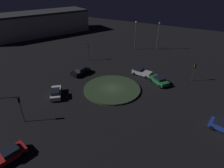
{
  "coord_description": "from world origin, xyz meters",
  "views": [
    {
      "loc": [
        -27.19,
        -15.15,
        18.86
      ],
      "look_at": [
        0.0,
        0.0,
        1.21
      ],
      "focal_mm": 30.4,
      "sensor_mm": 36.0,
      "label": 1
    }
  ],
  "objects_px": {
    "car_white": "(56,93)",
    "traffic_light_northwest": "(20,105)",
    "car_red": "(8,155)",
    "car_blue": "(224,126)",
    "streetlamp_east": "(158,34)",
    "store_building": "(37,24)",
    "car_green": "(159,80)",
    "car_silver": "(141,72)",
    "car_black": "(80,71)",
    "streetlamp_east_near": "(136,32)",
    "traffic_light_northeast": "(88,49)",
    "traffic_light_southeast": "(194,69)"
  },
  "relations": [
    {
      "from": "traffic_light_northwest",
      "to": "streetlamp_east",
      "type": "xyz_separation_m",
      "value": [
        40.63,
        -7.32,
        1.71
      ]
    },
    {
      "from": "car_blue",
      "to": "traffic_light_southeast",
      "type": "relative_size",
      "value": 1.11
    },
    {
      "from": "car_blue",
      "to": "traffic_light_northeast",
      "type": "xyz_separation_m",
      "value": [
        11.82,
        31.35,
        2.38
      ]
    },
    {
      "from": "car_green",
      "to": "streetlamp_east_near",
      "type": "relative_size",
      "value": 0.56
    },
    {
      "from": "traffic_light_northwest",
      "to": "traffic_light_northeast",
      "type": "xyz_separation_m",
      "value": [
        24.18,
        5.42,
        0.07
      ]
    },
    {
      "from": "car_black",
      "to": "streetlamp_east",
      "type": "relative_size",
      "value": 0.57
    },
    {
      "from": "car_black",
      "to": "traffic_light_southeast",
      "type": "bearing_deg",
      "value": -61.45
    },
    {
      "from": "traffic_light_southeast",
      "to": "streetlamp_east_near",
      "type": "relative_size",
      "value": 0.47
    },
    {
      "from": "car_white",
      "to": "traffic_light_northwest",
      "type": "relative_size",
      "value": 1.0
    },
    {
      "from": "traffic_light_northwest",
      "to": "store_building",
      "type": "xyz_separation_m",
      "value": [
        35.85,
        36.19,
        0.9
      ]
    },
    {
      "from": "streetlamp_east",
      "to": "car_black",
      "type": "bearing_deg",
      "value": 157.84
    },
    {
      "from": "car_white",
      "to": "car_blue",
      "type": "distance_m",
      "value": 27.1
    },
    {
      "from": "car_green",
      "to": "traffic_light_northeast",
      "type": "relative_size",
      "value": 1.02
    },
    {
      "from": "car_black",
      "to": "store_building",
      "type": "distance_m",
      "value": 38.93
    },
    {
      "from": "car_green",
      "to": "traffic_light_southeast",
      "type": "xyz_separation_m",
      "value": [
        4.38,
        -5.64,
        1.98
      ]
    },
    {
      "from": "car_red",
      "to": "car_white",
      "type": "xyz_separation_m",
      "value": [
        12.85,
        4.69,
        0.06
      ]
    },
    {
      "from": "car_blue",
      "to": "traffic_light_northeast",
      "type": "relative_size",
      "value": 0.96
    },
    {
      "from": "streetlamp_east",
      "to": "car_silver",
      "type": "bearing_deg",
      "value": -172.97
    },
    {
      "from": "car_white",
      "to": "traffic_light_northeast",
      "type": "relative_size",
      "value": 0.98
    },
    {
      "from": "car_blue",
      "to": "streetlamp_east",
      "type": "xyz_separation_m",
      "value": [
        28.27,
        18.61,
        4.02
      ]
    },
    {
      "from": "traffic_light_southeast",
      "to": "car_red",
      "type": "bearing_deg",
      "value": 22.44
    },
    {
      "from": "car_blue",
      "to": "store_building",
      "type": "relative_size",
      "value": 0.11
    },
    {
      "from": "car_black",
      "to": "car_silver",
      "type": "bearing_deg",
      "value": -55.42
    },
    {
      "from": "car_white",
      "to": "car_black",
      "type": "bearing_deg",
      "value": -30.5
    },
    {
      "from": "car_red",
      "to": "streetlamp_east",
      "type": "bearing_deg",
      "value": -171.21
    },
    {
      "from": "car_white",
      "to": "car_blue",
      "type": "xyz_separation_m",
      "value": [
        4.96,
        -26.64,
        -0.02
      ]
    },
    {
      "from": "traffic_light_northwest",
      "to": "car_red",
      "type": "bearing_deg",
      "value": -118.47
    },
    {
      "from": "traffic_light_northeast",
      "to": "streetlamp_east_near",
      "type": "xyz_separation_m",
      "value": [
        13.59,
        -6.95,
        2.16
      ]
    },
    {
      "from": "car_white",
      "to": "traffic_light_northeast",
      "type": "bearing_deg",
      "value": -25.02
    },
    {
      "from": "car_green",
      "to": "car_red",
      "type": "xyz_separation_m",
      "value": [
        -26.5,
        10.06,
        -0.04
      ]
    },
    {
      "from": "streetlamp_east_near",
      "to": "store_building",
      "type": "bearing_deg",
      "value": 92.92
    },
    {
      "from": "car_red",
      "to": "car_silver",
      "type": "xyz_separation_m",
      "value": [
        28.4,
        -5.53,
        0.02
      ]
    },
    {
      "from": "store_building",
      "to": "car_blue",
      "type": "bearing_deg",
      "value": 94.27
    },
    {
      "from": "car_white",
      "to": "store_building",
      "type": "relative_size",
      "value": 0.12
    },
    {
      "from": "traffic_light_northeast",
      "to": "streetlamp_east_near",
      "type": "distance_m",
      "value": 15.42
    },
    {
      "from": "car_black",
      "to": "car_blue",
      "type": "distance_m",
      "value": 28.67
    },
    {
      "from": "car_green",
      "to": "traffic_light_northwest",
      "type": "xyz_separation_m",
      "value": [
        -21.04,
        14.04,
        2.31
      ]
    },
    {
      "from": "car_black",
      "to": "traffic_light_northeast",
      "type": "height_order",
      "value": "traffic_light_northeast"
    },
    {
      "from": "car_red",
      "to": "traffic_light_southeast",
      "type": "xyz_separation_m",
      "value": [
        30.87,
        -15.7,
        2.02
      ]
    },
    {
      "from": "traffic_light_northeast",
      "to": "traffic_light_southeast",
      "type": "distance_m",
      "value": 25.13
    },
    {
      "from": "car_silver",
      "to": "store_building",
      "type": "distance_m",
      "value": 47.59
    },
    {
      "from": "car_green",
      "to": "car_red",
      "type": "height_order",
      "value": "car_green"
    },
    {
      "from": "car_black",
      "to": "streetlamp_east_near",
      "type": "height_order",
      "value": "streetlamp_east_near"
    },
    {
      "from": "traffic_light_northeast",
      "to": "car_white",
      "type": "bearing_deg",
      "value": -35.95
    },
    {
      "from": "car_green",
      "to": "store_building",
      "type": "height_order",
      "value": "store_building"
    },
    {
      "from": "car_white",
      "to": "traffic_light_southeast",
      "type": "distance_m",
      "value": 27.28
    },
    {
      "from": "traffic_light_northeast",
      "to": "store_building",
      "type": "bearing_deg",
      "value": -162.38
    },
    {
      "from": "car_silver",
      "to": "traffic_light_northwest",
      "type": "height_order",
      "value": "traffic_light_northwest"
    },
    {
      "from": "car_black",
      "to": "car_red",
      "type": "bearing_deg",
      "value": -156.83
    },
    {
      "from": "traffic_light_southeast",
      "to": "streetlamp_east_near",
      "type": "height_order",
      "value": "streetlamp_east_near"
    }
  ]
}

